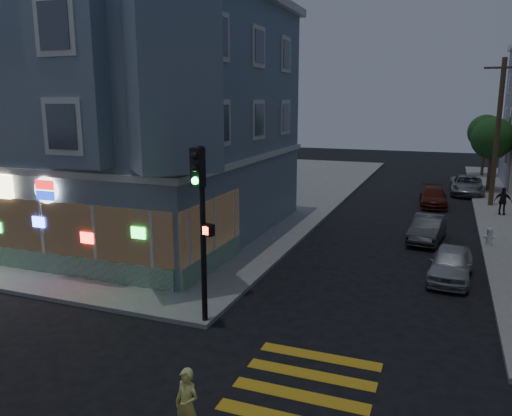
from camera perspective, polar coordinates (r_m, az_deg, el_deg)
The scene contains 14 objects.
ground at distance 15.23m, azimuth -19.69°, elevation -14.27°, with size 120.00×120.00×0.00m, color black.
sidewalk_nw at distance 40.73m, azimuth -13.24°, elevation 2.60°, with size 33.00×42.00×0.15m, color gray.
corner_building at distance 26.07m, azimuth -14.97°, elevation 10.03°, with size 14.60×14.60×11.40m.
utility_pole at distance 34.32m, azimuth 25.89°, elevation 7.93°, with size 2.20×0.30×9.00m.
street_tree_near at distance 40.36m, azimuth 25.41°, elevation 7.20°, with size 3.00×3.00×5.30m.
street_tree_far at distance 48.32m, azimuth 24.77°, elevation 7.88°, with size 3.00×3.00×5.30m.
running_child at distance 10.64m, azimuth -7.89°, elevation -21.33°, with size 0.54×0.36×1.49m, color #E8E877.
pedestrian_b at distance 32.02m, azimuth 26.40°, elevation 0.71°, with size 0.94×0.39×1.60m, color #232128.
parked_car_a at distance 20.16m, azimuth 21.37°, elevation -5.95°, with size 1.47×3.66×1.25m, color #AEB1B7.
parked_car_b at distance 25.18m, azimuth 18.99°, elevation -2.27°, with size 1.31×3.74×1.23m, color #3B3D40.
parked_car_c at distance 33.82m, azimuth 19.62°, elevation 1.19°, with size 1.64×4.03×1.17m, color #591F14.
parked_car_d at distance 38.96m, azimuth 22.95°, elevation 2.42°, with size 2.21×4.80×1.33m, color #92959B.
traffic_signal at distance 14.20m, azimuth -6.31°, elevation 0.20°, with size 0.65×0.58×5.21m.
fire_hydrant at distance 25.13m, azimuth 25.12°, elevation -2.88°, with size 0.47×0.27×0.81m.
Camera 1 is at (9.23, -10.16, 6.59)m, focal length 35.00 mm.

